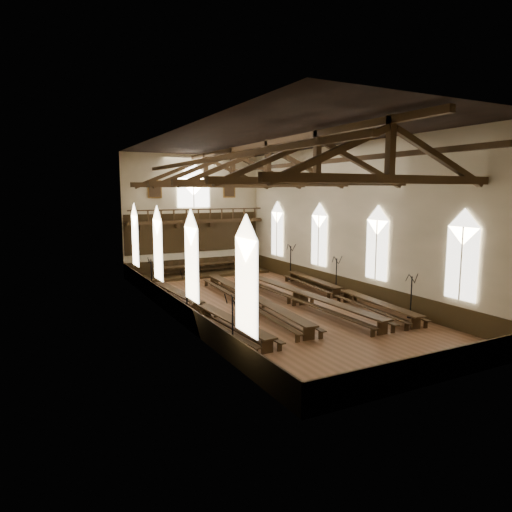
{
  "coord_description": "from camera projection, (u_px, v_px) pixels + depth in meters",
  "views": [
    {
      "loc": [
        -13.27,
        -23.9,
        6.9
      ],
      "look_at": [
        -0.01,
        1.5,
        2.85
      ],
      "focal_mm": 32.0,
      "sensor_mm": 36.0,
      "label": 1
    }
  ],
  "objects": [
    {
      "name": "candelabrum_left_far",
      "position": [
        152.0,
        283.0,
        30.73
      ],
      "size": [
        0.71,
        0.78,
        2.56
      ],
      "color": "black",
      "rests_on": "ground"
    },
    {
      "name": "ground",
      "position": [
        267.0,
        305.0,
        28.02
      ],
      "size": [
        26.0,
        26.0,
        0.0
      ],
      "primitive_type": "plane",
      "color": "brown",
      "rests_on": "ground"
    },
    {
      "name": "high_chairs",
      "position": [
        197.0,
        265.0,
        38.56
      ],
      "size": [
        6.73,
        0.43,
        0.98
      ],
      "color": "#321E10",
      "rests_on": "dais"
    },
    {
      "name": "end_window",
      "position": [
        193.0,
        188.0,
        38.33
      ],
      "size": [
        2.8,
        0.12,
        3.8
      ],
      "color": "white",
      "rests_on": "room_walls"
    },
    {
      "name": "refectory_row_d",
      "position": [
        342.0,
        292.0,
        29.25
      ],
      "size": [
        2.11,
        14.33,
        0.73
      ],
      "color": "#321E10",
      "rests_on": "ground"
    },
    {
      "name": "side_windows",
      "position": [
        268.0,
        245.0,
        27.5
      ],
      "size": [
        11.85,
        19.8,
        4.5
      ],
      "color": "white",
      "rests_on": "room_walls"
    },
    {
      "name": "candelabrum_right_mid",
      "position": [
        336.0,
        283.0,
        30.84
      ],
      "size": [
        0.76,
        0.79,
        2.61
      ],
      "color": "black",
      "rests_on": "ground"
    },
    {
      "name": "roof_trusses",
      "position": [
        268.0,
        169.0,
        26.87
      ],
      "size": [
        11.7,
        25.7,
        2.8
      ],
      "color": "#321E10",
      "rests_on": "room_walls"
    },
    {
      "name": "candelabrum_right_near",
      "position": [
        411.0,
        305.0,
        25.01
      ],
      "size": [
        0.72,
        0.74,
        2.47
      ],
      "color": "black",
      "rests_on": "ground"
    },
    {
      "name": "portraits",
      "position": [
        194.0,
        189.0,
        38.35
      ],
      "size": [
        7.75,
        0.09,
        1.45
      ],
      "color": "brown",
      "rests_on": "room_walls"
    },
    {
      "name": "minstrels_gallery",
      "position": [
        195.0,
        227.0,
        38.59
      ],
      "size": [
        11.8,
        1.24,
        3.7
      ],
      "color": "#321E10",
      "rests_on": "room_walls"
    },
    {
      "name": "candelabrum_right_far",
      "position": [
        290.0,
        269.0,
        35.95
      ],
      "size": [
        0.79,
        0.87,
        2.84
      ],
      "color": "black",
      "rests_on": "ground"
    },
    {
      "name": "dais",
      "position": [
        200.0,
        274.0,
        37.98
      ],
      "size": [
        11.4,
        3.13,
        0.21
      ],
      "primitive_type": "cube",
      "color": "black",
      "rests_on": "ground"
    },
    {
      "name": "refectory_row_b",
      "position": [
        251.0,
        298.0,
        27.53
      ],
      "size": [
        2.0,
        14.56,
        0.76
      ],
      "color": "#321E10",
      "rests_on": "ground"
    },
    {
      "name": "candelabrum_left_near",
      "position": [
        233.0,
        337.0,
        19.24
      ],
      "size": [
        0.8,
        0.81,
        2.71
      ],
      "color": "black",
      "rests_on": "ground"
    },
    {
      "name": "refectory_row_a",
      "position": [
        201.0,
        307.0,
        25.34
      ],
      "size": [
        1.91,
        14.4,
        0.74
      ],
      "color": "#321E10",
      "rests_on": "ground"
    },
    {
      "name": "refectory_row_c",
      "position": [
        300.0,
        295.0,
        28.24
      ],
      "size": [
        1.77,
        14.88,
        0.8
      ],
      "color": "#321E10",
      "rests_on": "ground"
    },
    {
      "name": "candelabrum_left_mid",
      "position": [
        187.0,
        306.0,
        24.37
      ],
      "size": [
        0.8,
        0.85,
        2.79
      ],
      "color": "black",
      "rests_on": "ground"
    },
    {
      "name": "wainscot_band",
      "position": [
        267.0,
        295.0,
        27.94
      ],
      "size": [
        12.0,
        26.0,
        1.2
      ],
      "color": "black",
      "rests_on": "ground"
    },
    {
      "name": "high_table",
      "position": [
        200.0,
        265.0,
        37.87
      ],
      "size": [
        7.91,
        1.67,
        0.74
      ],
      "color": "#321E10",
      "rests_on": "dais"
    },
    {
      "name": "room_walls",
      "position": [
        268.0,
        199.0,
        27.12
      ],
      "size": [
        26.0,
        26.0,
        26.0
      ],
      "color": "beige",
      "rests_on": "ground"
    }
  ]
}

